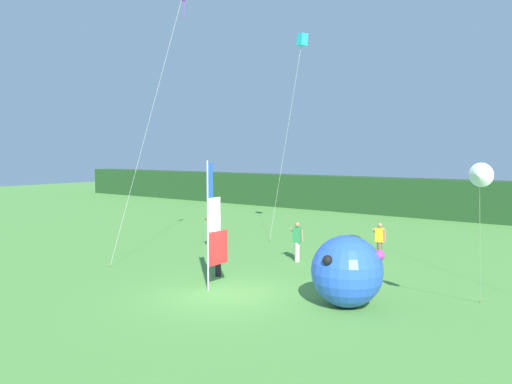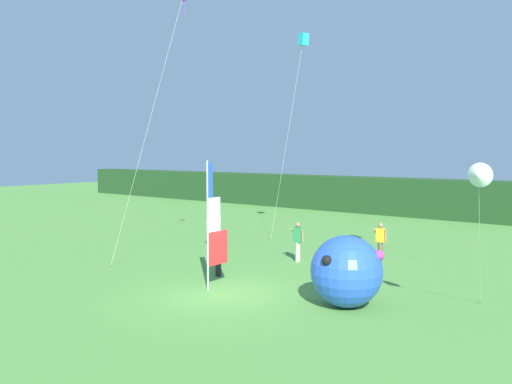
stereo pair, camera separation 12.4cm
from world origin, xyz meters
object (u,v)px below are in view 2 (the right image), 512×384
object	(u,v)px
person_mid_field	(380,241)
person_far_left	(298,241)
kite_cyan_box_1	(303,41)
person_near_banner	(218,254)
kite_purple_diamond_2	(178,16)
inflatable_balloon	(346,271)
banner_flag	(214,228)
person_far_right	(212,229)
kite_white_delta_0	(479,176)

from	to	relation	value
person_mid_field	person_far_left	distance (m)	3.59
person_far_left	kite_cyan_box_1	distance (m)	10.73
person_near_banner	kite_cyan_box_1	world-z (taller)	kite_cyan_box_1
kite_purple_diamond_2	person_far_left	bearing A→B (deg)	41.54
inflatable_balloon	kite_purple_diamond_2	xyz separation A→B (m)	(-8.38, 1.16, 9.11)
person_near_banner	person_mid_field	xyz separation A→B (m)	(3.64, 6.38, 0.00)
person_mid_field	inflatable_balloon	size ratio (longest dim) A/B	0.72
person_near_banner	kite_purple_diamond_2	bearing A→B (deg)	165.64
banner_flag	person_far_left	world-z (taller)	banner_flag
person_near_banner	person_far_right	xyz separation A→B (m)	(-4.02, 3.97, 0.07)
person_far_right	kite_cyan_box_1	size ratio (longest dim) A/B	0.16
person_near_banner	kite_white_delta_0	xyz separation A→B (m)	(9.31, -0.61, 3.19)
inflatable_balloon	person_far_right	bearing A→B (deg)	155.29
person_far_left	kite_purple_diamond_2	bearing A→B (deg)	-138.46
person_far_right	kite_white_delta_0	size ratio (longest dim) A/B	0.40
person_mid_field	person_far_left	size ratio (longest dim) A/B	0.97
banner_flag	person_far_left	distance (m)	5.50
kite_cyan_box_1	person_mid_field	bearing A→B (deg)	-20.62
inflatable_balloon	kite_white_delta_0	xyz separation A→B (m)	(3.70, -0.16, 2.97)
person_mid_field	kite_purple_diamond_2	bearing A→B (deg)	-138.54
inflatable_balloon	person_mid_field	bearing A→B (deg)	106.04
person_far_right	person_mid_field	bearing A→B (deg)	17.42
person_mid_field	person_far_right	world-z (taller)	person_far_right
person_far_left	kite_cyan_box_1	xyz separation A→B (m)	(-2.60, 4.36, 9.45)
kite_white_delta_0	person_near_banner	bearing A→B (deg)	176.25
person_mid_field	person_far_right	size ratio (longest dim) A/B	0.94
banner_flag	kite_white_delta_0	xyz separation A→B (m)	(8.28, 0.75, 1.95)
banner_flag	kite_purple_diamond_2	bearing A→B (deg)	151.41
person_mid_field	kite_purple_diamond_2	world-z (taller)	kite_purple_diamond_2
banner_flag	kite_white_delta_0	world-z (taller)	kite_white_delta_0
person_near_banner	kite_purple_diamond_2	xyz separation A→B (m)	(-2.77, 0.71, 9.34)
person_mid_field	kite_cyan_box_1	world-z (taller)	kite_cyan_box_1
person_near_banner	kite_cyan_box_1	bearing A→B (deg)	101.19
banner_flag	person_mid_field	world-z (taller)	banner_flag
banner_flag	person_mid_field	bearing A→B (deg)	71.34
person_far_left	kite_white_delta_0	world-z (taller)	kite_white_delta_0
person_mid_field	kite_white_delta_0	bearing A→B (deg)	-50.96
person_near_banner	kite_cyan_box_1	size ratio (longest dim) A/B	0.15
person_mid_field	banner_flag	bearing A→B (deg)	-108.66
inflatable_balloon	kite_white_delta_0	world-z (taller)	kite_white_delta_0
person_mid_field	kite_white_delta_0	distance (m)	9.54
kite_white_delta_0	kite_purple_diamond_2	world-z (taller)	kite_purple_diamond_2
person_far_left	kite_cyan_box_1	bearing A→B (deg)	120.82
person_mid_field	person_far_left	bearing A→B (deg)	-138.67
inflatable_balloon	kite_purple_diamond_2	world-z (taller)	kite_purple_diamond_2
inflatable_balloon	kite_white_delta_0	distance (m)	4.75
kite_purple_diamond_2	banner_flag	bearing A→B (deg)	-28.59
banner_flag	inflatable_balloon	size ratio (longest dim) A/B	1.94
inflatable_balloon	person_near_banner	bearing A→B (deg)	175.38
person_far_left	person_mid_field	bearing A→B (deg)	41.33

